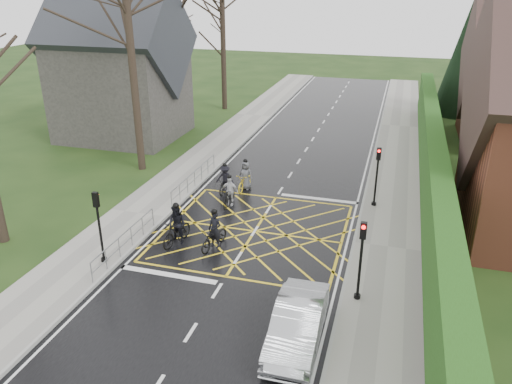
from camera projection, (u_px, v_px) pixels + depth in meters
The scene contains 22 objects.
ground at pixel (255, 231), 23.11m from camera, with size 120.00×120.00×0.00m, color black.
road at pixel (255, 231), 23.11m from camera, with size 9.00×80.00×0.01m, color black.
sidewalk_right at pixel (388, 248), 21.53m from camera, with size 3.00×80.00×0.15m, color gray.
sidewalk_left at pixel (138, 214), 24.63m from camera, with size 3.00×80.00×0.15m, color gray.
stone_wall at pixel (428, 194), 26.27m from camera, with size 0.50×38.00×0.70m, color slate.
hedge at pixel (432, 162), 25.58m from camera, with size 0.90×38.00×2.80m, color #1D3B10.
conifer at pixel (467, 55), 41.31m from camera, with size 4.60×4.60×10.00m.
church at pixel (119, 69), 35.24m from camera, with size 8.80×7.80×11.00m.
tree_near at pixel (129, 35), 27.61m from camera, with size 9.24×9.24×11.44m.
tree_mid at pixel (174, 12), 34.64m from camera, with size 10.08×10.08×12.48m.
tree_far at pixel (223, 25), 42.08m from camera, with size 8.40×8.40×10.40m.
railing_south at pixel (125, 238), 20.91m from camera, with size 0.05×5.04×1.03m.
railing_north at pixel (194, 175), 27.53m from camera, with size 0.05×6.04×1.03m.
traffic_light_ne at pixel (376, 177), 24.84m from camera, with size 0.24×0.31×3.21m.
traffic_light_se at pixel (360, 262), 17.43m from camera, with size 0.24×0.31×3.21m.
traffic_light_sw at pixel (100, 228), 19.80m from camera, with size 0.24×0.31×3.21m.
cyclist_rear at pixel (214, 235), 21.51m from camera, with size 1.07×1.97×1.82m.
cyclist_back at pixel (177, 228), 21.79m from camera, with size 1.00×2.01×1.94m.
cyclist_mid at pixel (225, 181), 27.18m from camera, with size 1.01×1.73×1.66m.
cyclist_front at pixel (229, 194), 25.52m from camera, with size 0.90×1.68×1.68m.
cyclist_lead at pixel (245, 179), 27.50m from camera, with size 0.82×1.85×1.76m.
car at pixel (297, 324), 15.80m from camera, with size 1.49×4.28×1.41m, color #A7AAAE.
Camera 1 is at (5.81, -19.68, 10.78)m, focal length 35.00 mm.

